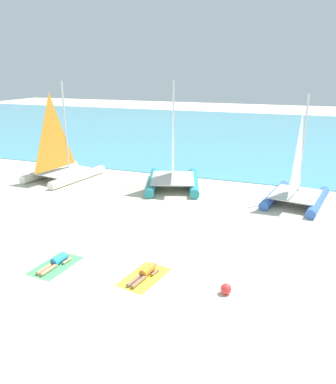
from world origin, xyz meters
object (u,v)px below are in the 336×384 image
Objects in this scene: sunbather_left at (57,262)px; towel_left at (56,265)px; sunbather_right at (145,273)px; sailboat_white at (62,165)px; sailboat_blue at (296,188)px; towel_right at (144,277)px; beach_ball at (226,289)px; sailboat_teal at (173,172)px.

towel_left is at bearing -90.00° from sunbather_left.
sunbather_right is at bearing 11.71° from sunbather_left.
sailboat_blue is at bearing 11.08° from sailboat_white.
sunbather_left is at bearing -45.92° from sailboat_white.
sunbather_right reaches higher than towel_left.
sailboat_white is 11.81m from towel_left.
sunbather_left is 3.37m from sunbather_right.
towel_left is 1.00× the size of towel_right.
sailboat_white is 17.42× the size of beach_ball.
sunbather_right is (9.94, -9.30, -0.78)m from sailboat_white.
towel_left is (-0.78, -10.52, -0.92)m from sailboat_teal.
sailboat_blue is 3.61× the size of sunbather_left.
towel_left is at bearing -118.25° from sailboat_blue.
beach_ball is at bearing 3.41° from towel_left.
sailboat_blue is at bearing 64.99° from towel_right.
sunbather_left is (-0.77, -10.45, -0.80)m from sailboat_teal.
sunbather_left is at bearing -112.34° from sailboat_teal.
sailboat_teal is 3.28× the size of towel_right.
sailboat_teal is 10.51m from sunbather_left.
sailboat_blue reaches higher than towel_left.
sailboat_blue is at bearing 74.86° from sunbather_right.
towel_left is at bearing -173.30° from towel_right.
sailboat_white is 11.75m from sunbather_left.
sailboat_white reaches higher than sunbather_left.
sailboat_blue is at bearing 80.24° from beach_ball.
sunbather_right is (0.01, 0.07, 0.13)m from towel_right.
towel_right is at bearing -90.00° from sunbather_right.
sailboat_blue is 2.98× the size of towel_right.
sailboat_blue is 3.61× the size of sunbather_right.
sailboat_white is at bearing 167.74° from sailboat_teal.
towel_right is at bearing -93.92° from sailboat_teal.
sailboat_white reaches higher than beach_ball.
sunbather_left is (-7.85, -10.01, -0.71)m from sailboat_blue.
sunbather_left is at bearing 84.97° from towel_left.
sunbather_right reaches higher than towel_right.
sailboat_teal is 11.52m from beach_ball.
towel_left is 1.21× the size of sunbather_left.
sailboat_teal is at bearing 104.21° from towel_right.
sunbather_right is (3.35, 0.39, 0.00)m from sunbather_left.
sunbather_left is at bearing -174.42° from towel_right.
sailboat_blue reaches higher than towel_right.
sailboat_white is at bearing 129.27° from sunbather_left.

